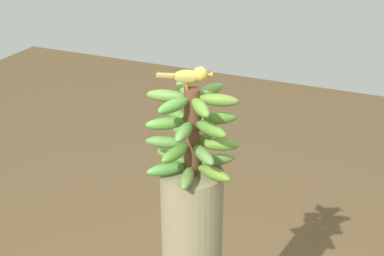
{
  "coord_description": "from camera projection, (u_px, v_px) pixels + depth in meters",
  "views": [
    {
      "loc": [
        -0.63,
        1.44,
        2.05
      ],
      "look_at": [
        0.0,
        0.0,
        1.31
      ],
      "focal_mm": 50.83,
      "sensor_mm": 36.0,
      "label": 1
    }
  ],
  "objects": [
    {
      "name": "banana_bunch",
      "position": [
        192.0,
        132.0,
        1.74
      ],
      "size": [
        0.31,
        0.31,
        0.3
      ],
      "color": "brown",
      "rests_on": "banana_tree"
    },
    {
      "name": "perched_bird",
      "position": [
        191.0,
        76.0,
        1.66
      ],
      "size": [
        0.17,
        0.07,
        0.07
      ],
      "color": "#C68933",
      "rests_on": "banana_bunch"
    }
  ]
}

